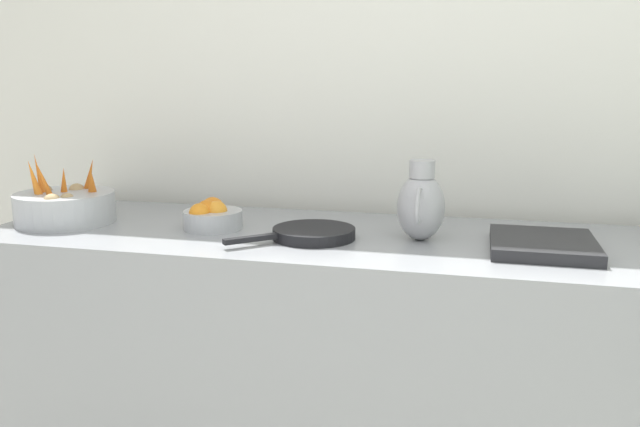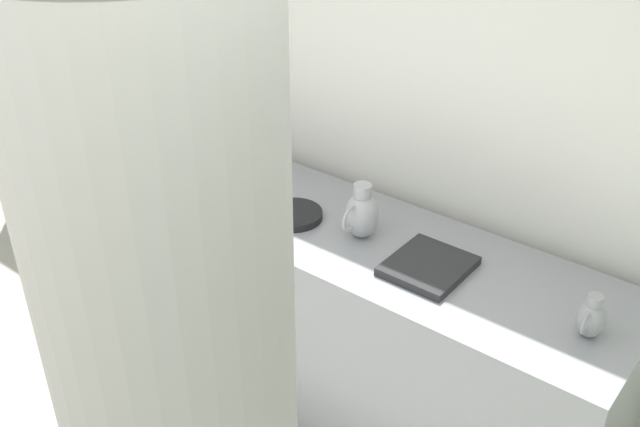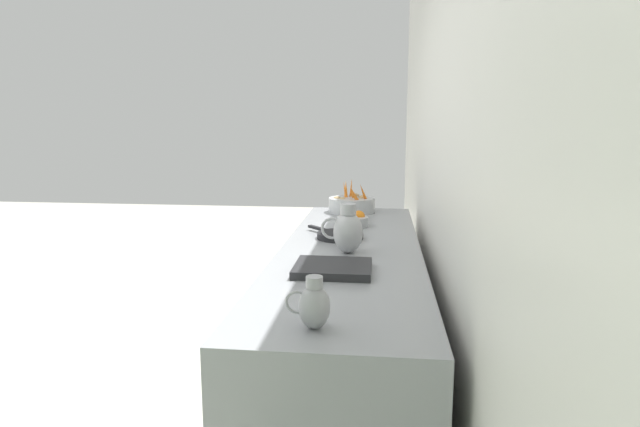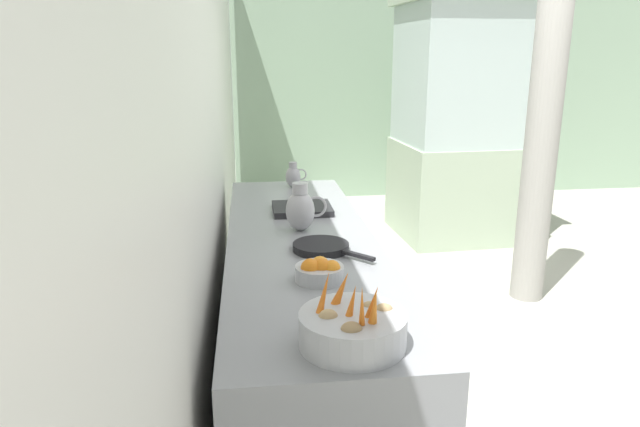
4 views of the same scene
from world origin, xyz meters
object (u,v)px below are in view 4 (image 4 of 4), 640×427
Objects in this scene: support_column at (546,102)px; skillet_on_counter at (322,247)px; orange_bowl at (320,271)px; metal_pitcher_tall at (301,209)px; glass_block_booth at (464,122)px; metal_pitcher_short at (293,176)px; vegetable_colander at (353,328)px.

skillet_on_counter is at bearing -142.11° from support_column.
skillet_on_counter is 2.33m from support_column.
orange_bowl is 0.71m from metal_pitcher_tall.
glass_block_booth is (1.83, 3.04, 0.22)m from skillet_on_counter.
support_column reaches higher than orange_bowl.
skillet_on_counter is 3.55m from glass_block_booth.
skillet_on_counter is at bearing -88.94° from metal_pitcher_short.
metal_pitcher_tall is 0.35m from skillet_on_counter.
metal_pitcher_short is (0.03, 1.72, 0.03)m from orange_bowl.
glass_block_booth reaches higher than vegetable_colander.
orange_bowl is 1.73m from metal_pitcher_short.
skillet_on_counter is at bearing -78.58° from metal_pitcher_tall.
metal_pitcher_tall reaches higher than metal_pitcher_short.
vegetable_colander reaches higher than metal_pitcher_short.
glass_block_booth reaches higher than skillet_on_counter.
metal_pitcher_tall is 3.31m from glass_block_booth.
orange_bowl is at bearing -98.62° from skillet_on_counter.
vegetable_colander is 0.14× the size of glass_block_booth.
metal_pitcher_tall is (-0.05, 1.24, 0.05)m from vegetable_colander.
vegetable_colander is at bearing -115.14° from glass_block_booth.
vegetable_colander is 0.54m from orange_bowl.
vegetable_colander is 2.27m from metal_pitcher_short.
vegetable_colander is 1.25m from metal_pitcher_tall.
skillet_on_counter is at bearing 81.38° from orange_bowl.
metal_pitcher_short is 1.88m from support_column.
metal_pitcher_tall is at bearing -125.12° from glass_block_booth.
metal_pitcher_short reaches higher than skillet_on_counter.
orange_bowl is 0.79× the size of metal_pitcher_tall.
glass_block_booth is (1.90, 2.70, 0.12)m from metal_pitcher_tall.
skillet_on_counter is 0.12× the size of support_column.
metal_pitcher_short is 0.48× the size of skillet_on_counter.
metal_pitcher_tall is 0.11× the size of glass_block_booth.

